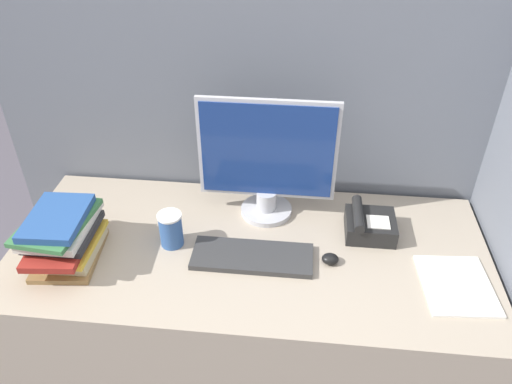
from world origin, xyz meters
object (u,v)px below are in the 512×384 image
(book_stack, at_px, (63,236))
(coffee_cup, at_px, (171,229))
(monitor, at_px, (267,163))
(mouse, at_px, (330,259))
(desk_telephone, at_px, (369,225))
(keyboard, at_px, (252,257))

(book_stack, bearing_deg, coffee_cup, 16.80)
(monitor, bearing_deg, mouse, -47.24)
(monitor, height_order, book_stack, monitor)
(monitor, height_order, desk_telephone, monitor)
(monitor, height_order, keyboard, monitor)
(keyboard, bearing_deg, desk_telephone, 24.04)
(monitor, distance_m, desk_telephone, 0.43)
(mouse, relative_size, coffee_cup, 0.44)
(keyboard, distance_m, desk_telephone, 0.44)
(mouse, relative_size, desk_telephone, 0.32)
(monitor, xyz_separation_m, mouse, (0.24, -0.26, -0.20))
(mouse, bearing_deg, coffee_cup, 175.87)
(coffee_cup, bearing_deg, mouse, -4.13)
(mouse, xyz_separation_m, book_stack, (-0.89, -0.06, 0.08))
(keyboard, xyz_separation_m, coffee_cup, (-0.29, 0.05, 0.05))
(monitor, distance_m, coffee_cup, 0.41)
(book_stack, bearing_deg, mouse, 4.00)
(mouse, height_order, desk_telephone, desk_telephone)
(keyboard, height_order, mouse, mouse)
(book_stack, xyz_separation_m, desk_telephone, (1.03, 0.23, -0.05))
(mouse, xyz_separation_m, desk_telephone, (0.14, 0.17, 0.02))
(book_stack, distance_m, desk_telephone, 1.05)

